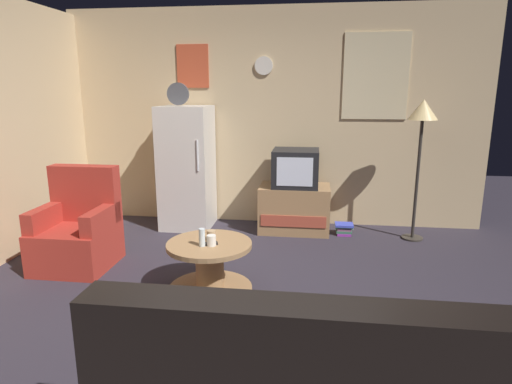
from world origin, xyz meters
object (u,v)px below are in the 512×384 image
Objects in this scene: crt_tv at (296,168)px; book_stack at (344,229)px; fridge at (187,167)px; mug_ceramic_white at (211,240)px; standing_lamp at (422,121)px; coffee_table at (210,267)px; armchair at (78,232)px; wine_glass at (202,237)px; tv_stand at (294,209)px; remote_control at (208,244)px; mug_ceramic_tan at (211,235)px.

crt_tv reaches higher than book_stack.
crt_tv is 2.53× the size of book_stack.
fridge is 19.67× the size of mug_ceramic_white.
mug_ceramic_white is at bearing -139.48° from standing_lamp.
armchair is (-1.41, 0.41, 0.12)m from coffee_table.
crt_tv is 0.93m from book_stack.
standing_lamp is at bearing -5.00° from crt_tv.
wine_glass is 1.67× the size of mug_ceramic_white.
crt_tv reaches higher than mug_ceramic_white.
tv_stand is 5.60× the size of remote_control.
mug_ceramic_white is at bearing -68.20° from fridge.
fridge is at bearing 109.59° from wine_glass.
mug_ceramic_white is 0.12m from mug_ceramic_tan.
remote_control reaches higher than coffee_table.
standing_lamp is at bearing 39.81° from wine_glass.
crt_tv is 1.97m from wine_glass.
coffee_table reaches higher than book_stack.
mug_ceramic_tan is 0.12m from remote_control.
wine_glass is 0.16× the size of armchair.
standing_lamp reaches higher than crt_tv.
standing_lamp reaches higher than wine_glass.
book_stack is at bearing 54.13° from wine_glass.
mug_ceramic_tan is at bearing -14.13° from armchair.
tv_stand reaches higher than remote_control.
standing_lamp is at bearing 18.33° from remote_control.
fridge is 8.29× the size of book_stack.
mug_ceramic_white is 1.00× the size of mug_ceramic_tan.
standing_lamp is 1.51m from book_stack.
mug_ceramic_tan is at bearing -141.97° from standing_lamp.
armchair is (-3.43, -1.21, -1.02)m from standing_lamp.
armchair is at bearing -117.92° from fridge.
fridge is at bearing 177.40° from book_stack.
mug_ceramic_tan is at bearing 83.41° from coffee_table.
armchair is (-1.42, 0.47, -0.12)m from remote_control.
standing_lamp reaches higher than mug_ceramic_white.
tv_stand is 9.33× the size of mug_ceramic_white.
fridge reaches higher than mug_ceramic_tan.
mug_ceramic_tan is at bearing -67.66° from fridge.
coffee_table is 0.24m from remote_control.
book_stack is (1.20, 1.74, -0.42)m from mug_ceramic_white.
crt_tv is at bearing 173.28° from book_stack.
tv_stand is at bearing 174.98° from standing_lamp.
book_stack is at bearing 176.32° from standing_lamp.
remote_control is 0.16× the size of armchair.
crt_tv is 0.34× the size of standing_lamp.
wine_glass is 0.70× the size of book_stack.
remote_control is at bearing -125.34° from book_stack.
mug_ceramic_tan is at bearing -110.60° from crt_tv.
tv_stand reaches higher than coffee_table.
standing_lamp is (1.37, -0.12, 0.58)m from crt_tv.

